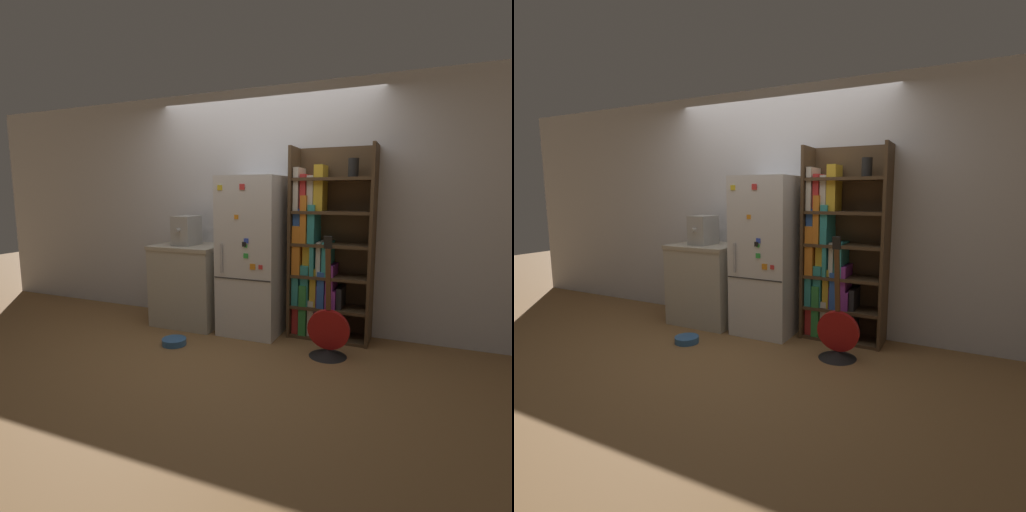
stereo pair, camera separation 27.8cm
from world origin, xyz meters
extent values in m
plane|color=olive|center=(0.00, 0.00, 0.00)|extent=(16.00, 16.00, 0.00)
cube|color=silver|center=(0.00, 0.47, 1.30)|extent=(8.00, 0.05, 2.60)
cube|color=silver|center=(0.00, 0.15, 0.83)|extent=(0.62, 0.59, 1.65)
cube|color=#333333|center=(0.00, -0.14, 0.63)|extent=(0.61, 0.01, 0.01)
cube|color=#B2B2B7|center=(-0.22, -0.16, 0.83)|extent=(0.02, 0.02, 0.30)
cube|color=red|center=(0.20, -0.15, 0.77)|extent=(0.04, 0.01, 0.04)
cube|color=blue|center=(0.05, -0.15, 1.02)|extent=(0.05, 0.01, 0.05)
cube|color=red|center=(0.01, -0.15, 1.54)|extent=(0.06, 0.01, 0.06)
cube|color=green|center=(0.05, -0.15, 0.87)|extent=(0.05, 0.01, 0.05)
cube|color=yellow|center=(-0.23, -0.15, 1.54)|extent=(0.05, 0.02, 0.05)
cube|color=orange|center=(0.12, -0.15, 0.77)|extent=(0.06, 0.01, 0.06)
cube|color=orange|center=(-0.05, -0.15, 1.25)|extent=(0.04, 0.02, 0.04)
cube|color=green|center=(0.05, -0.15, 0.97)|extent=(0.03, 0.01, 0.03)
cube|color=black|center=(0.03, -0.15, 0.99)|extent=(0.05, 0.01, 0.05)
cube|color=#4C3823|center=(0.41, 0.27, 0.97)|extent=(0.03, 0.36, 1.94)
cube|color=#4C3823|center=(1.20, 0.27, 0.97)|extent=(0.03, 0.36, 1.94)
cube|color=#4C3823|center=(0.80, 0.43, 0.97)|extent=(0.82, 0.03, 1.94)
cube|color=#4C3823|center=(0.80, 0.27, 0.01)|extent=(0.76, 0.33, 0.03)
cube|color=#4C3823|center=(0.80, 0.27, 0.32)|extent=(0.76, 0.33, 0.03)
cube|color=#4C3823|center=(0.80, 0.27, 0.65)|extent=(0.76, 0.33, 0.03)
cube|color=#4C3823|center=(0.80, 0.27, 0.97)|extent=(0.76, 0.33, 0.03)
cube|color=#4C3823|center=(0.80, 0.27, 1.29)|extent=(0.76, 0.33, 0.03)
cube|color=#4C3823|center=(0.80, 0.27, 1.62)|extent=(0.76, 0.33, 0.03)
cube|color=red|center=(0.46, 0.27, 0.23)|extent=(0.07, 0.24, 0.40)
cube|color=#338C3F|center=(0.55, 0.27, 0.29)|extent=(0.07, 0.30, 0.52)
cube|color=silver|center=(0.63, 0.27, 0.21)|extent=(0.06, 0.25, 0.37)
cube|color=purple|center=(0.70, 0.27, 0.29)|extent=(0.05, 0.23, 0.52)
cube|color=orange|center=(0.77, 0.28, 0.25)|extent=(0.07, 0.25, 0.45)
cube|color=purple|center=(0.85, 0.27, 0.28)|extent=(0.07, 0.27, 0.49)
cube|color=#262628|center=(0.91, 0.28, 0.29)|extent=(0.05, 0.26, 0.52)
cube|color=teal|center=(0.47, 0.28, 0.52)|extent=(0.07, 0.30, 0.35)
cube|color=teal|center=(0.56, 0.26, 0.55)|extent=(0.08, 0.25, 0.42)
cube|color=gold|center=(0.65, 0.28, 0.53)|extent=(0.06, 0.26, 0.39)
cube|color=#2D59B2|center=(0.73, 0.27, 0.52)|extent=(0.07, 0.29, 0.37)
cube|color=purple|center=(0.81, 0.26, 0.56)|extent=(0.08, 0.27, 0.44)
cube|color=orange|center=(0.47, 0.26, 0.91)|extent=(0.08, 0.28, 0.49)
cube|color=gold|center=(0.57, 0.28, 0.88)|extent=(0.08, 0.24, 0.43)
cube|color=teal|center=(0.64, 0.27, 0.90)|extent=(0.04, 0.30, 0.48)
cube|color=silver|center=(0.69, 0.28, 0.83)|extent=(0.05, 0.27, 0.34)
cube|color=teal|center=(0.77, 0.27, 0.83)|extent=(0.07, 0.29, 0.34)
cube|color=#2D59B2|center=(0.47, 0.27, 1.16)|extent=(0.07, 0.26, 0.34)
cube|color=orange|center=(0.54, 0.27, 1.22)|extent=(0.06, 0.29, 0.47)
cube|color=teal|center=(0.62, 0.27, 1.18)|extent=(0.07, 0.28, 0.38)
cube|color=silver|center=(0.46, 0.27, 1.52)|extent=(0.05, 0.28, 0.43)
cube|color=red|center=(0.53, 0.26, 1.49)|extent=(0.06, 0.24, 0.36)
cube|color=silver|center=(0.59, 0.28, 1.48)|extent=(0.06, 0.23, 0.35)
cube|color=gold|center=(0.68, 0.27, 1.53)|extent=(0.09, 0.23, 0.45)
cylinder|color=black|center=(0.99, 0.27, 1.72)|extent=(0.10, 0.10, 0.18)
cube|color=#BCB7A8|center=(-0.77, 0.14, 0.43)|extent=(0.75, 0.61, 0.87)
cube|color=#B2A893|center=(-0.77, 0.14, 0.89)|extent=(0.77, 0.63, 0.04)
cube|color=#A5A39E|center=(-0.80, 0.13, 1.07)|extent=(0.22, 0.31, 0.32)
cylinder|color=#A5A39E|center=(-0.80, -0.05, 1.09)|extent=(0.04, 0.06, 0.04)
cone|color=black|center=(0.90, -0.21, 0.03)|extent=(0.35, 0.35, 0.06)
cylinder|color=#B21919|center=(0.90, -0.21, 0.25)|extent=(0.39, 0.10, 0.39)
cube|color=brown|center=(0.90, -0.28, 0.73)|extent=(0.04, 0.10, 0.57)
cube|color=black|center=(0.90, -0.33, 1.06)|extent=(0.07, 0.04, 0.11)
cylinder|color=#3366A5|center=(-0.57, -0.52, 0.03)|extent=(0.24, 0.24, 0.06)
torus|color=#3366A5|center=(-0.57, -0.52, 0.06)|extent=(0.24, 0.24, 0.01)
camera|label=1|loc=(1.64, -3.68, 1.47)|focal=28.00mm
camera|label=2|loc=(1.89, -3.56, 1.47)|focal=28.00mm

